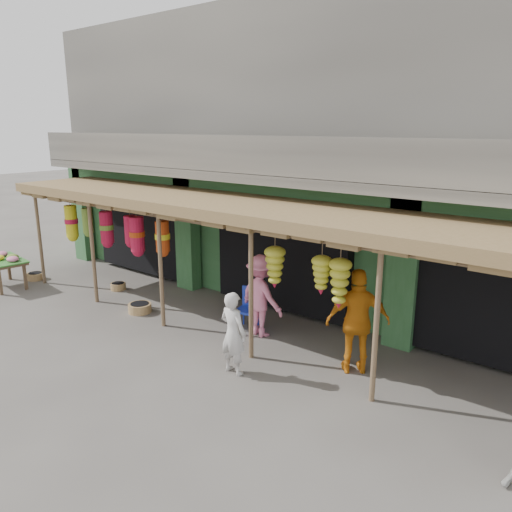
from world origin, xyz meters
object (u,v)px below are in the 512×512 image
Objects in this scene: person_front at (233,333)px; blue_chair at (249,306)px; person_shopper at (262,296)px; person_vendor at (358,322)px; flower_table at (4,261)px.

blue_chair is at bearing -55.40° from person_front.
person_shopper is (0.46, -0.13, 0.37)m from blue_chair.
person_vendor is at bearing -18.05° from blue_chair.
person_vendor is (2.78, -0.37, 0.46)m from blue_chair.
flower_table reaches higher than blue_chair.
person_shopper is at bearing -26.40° from blue_chair.
blue_chair is 0.60m from person_shopper.
flower_table is at bearing 24.16° from person_shopper.
flower_table is at bearing -175.24° from blue_chair.
person_shopper reaches higher than person_front.
blue_chair is 2.85m from person_vendor.
person_front is 0.79× the size of person_vendor.
blue_chair is 0.47× the size of person_vendor.
person_vendor is at bearing -137.58° from person_front.
person_front reaches higher than flower_table.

